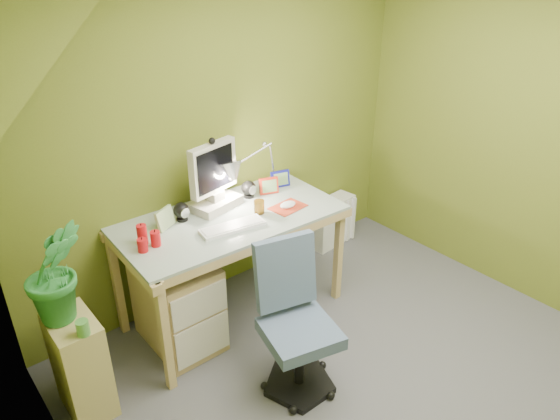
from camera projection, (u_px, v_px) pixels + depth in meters
floor at (386, 396)px, 3.08m from camera, size 3.20×3.20×0.01m
wall_back at (226, 136)px, 3.62m from camera, size 3.20×0.01×2.40m
wall_left at (91, 373)px, 1.62m from camera, size 0.01×3.20×2.40m
wall_right at (560, 147)px, 3.43m from camera, size 0.01×3.20×2.40m
slope_ceiling at (238, 137)px, 1.66m from camera, size 1.10×3.20×1.10m
desk at (233, 267)px, 3.59m from camera, size 1.52×0.81×0.80m
monitor at (213, 171)px, 3.40m from camera, size 0.43×0.30×0.53m
speaker_left at (181, 212)px, 3.33m from camera, size 0.12×0.12×0.13m
speaker_right at (249, 189)px, 3.63m from camera, size 0.13×0.13×0.13m
keyboard at (232, 227)px, 3.26m from camera, size 0.44×0.19×0.02m
mousepad at (288, 207)px, 3.52m from camera, size 0.25×0.19×0.01m
mouse at (288, 205)px, 3.51m from camera, size 0.14×0.10×0.04m
amber_tumbler at (259, 207)px, 3.43m from camera, size 0.07×0.07×0.09m
candle_cluster at (145, 237)px, 3.04m from camera, size 0.18×0.16×0.13m
photo_frame_red at (269, 186)px, 3.69m from camera, size 0.14×0.07×0.12m
photo_frame_blue at (280, 179)px, 3.80m from camera, size 0.14×0.06×0.12m
photo_frame_green at (165, 219)px, 3.24m from camera, size 0.15×0.09×0.13m
desk_lamp at (266, 154)px, 3.65m from camera, size 0.51×0.22×0.55m
side_ledge at (81, 365)px, 2.87m from camera, size 0.23×0.36×0.63m
potted_plant at (56, 271)px, 2.62m from camera, size 0.34×0.28×0.58m
green_cup at (83, 328)px, 2.61m from camera, size 0.07×0.07×0.08m
task_chair at (300, 333)px, 2.96m from camera, size 0.56×0.56×0.83m
radiator at (332, 221)px, 4.55m from camera, size 0.44×0.21×0.43m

